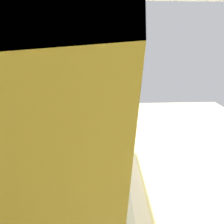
{
  "coord_description": "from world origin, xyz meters",
  "views": [
    {
      "loc": [
        -1.58,
        1.25,
        2.06
      ],
      "look_at": [
        -0.13,
        1.2,
        1.28
      ],
      "focal_mm": 20.83,
      "sensor_mm": 36.0,
      "label": 1
    }
  ],
  "objects_px": {
    "microwave": "(106,113)",
    "oven_range": "(109,114)",
    "bowl": "(113,145)",
    "sink_basin": "(108,224)"
  },
  "relations": [
    {
      "from": "oven_range",
      "to": "microwave",
      "type": "xyz_separation_m",
      "value": [
        -1.04,
        0.06,
        0.6
      ]
    },
    {
      "from": "oven_range",
      "to": "bowl",
      "type": "height_order",
      "value": "oven_range"
    },
    {
      "from": "bowl",
      "to": "sink_basin",
      "type": "bearing_deg",
      "value": 175.37
    },
    {
      "from": "microwave",
      "to": "oven_range",
      "type": "bearing_deg",
      "value": -3.23
    },
    {
      "from": "sink_basin",
      "to": "microwave",
      "type": "distance_m",
      "value": 1.41
    },
    {
      "from": "sink_basin",
      "to": "oven_range",
      "type": "bearing_deg",
      "value": -1.08
    },
    {
      "from": "microwave",
      "to": "bowl",
      "type": "height_order",
      "value": "microwave"
    },
    {
      "from": "oven_range",
      "to": "bowl",
      "type": "relative_size",
      "value": 6.55
    },
    {
      "from": "oven_range",
      "to": "bowl",
      "type": "xyz_separation_m",
      "value": [
        -1.64,
        -0.02,
        0.46
      ]
    },
    {
      "from": "oven_range",
      "to": "sink_basin",
      "type": "bearing_deg",
      "value": 178.92
    }
  ]
}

